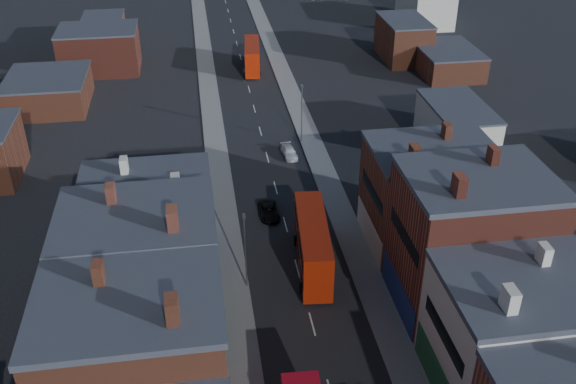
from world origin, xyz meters
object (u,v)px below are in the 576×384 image
object	(u,v)px
bus_2	(252,56)
bus_1	(313,244)
car_2	(269,211)
car_3	(289,152)

from	to	relation	value
bus_2	bus_1	bearing A→B (deg)	-84.52
bus_2	car_2	distance (m)	46.97
bus_1	car_2	size ratio (longest dim) A/B	2.75
bus_1	car_3	distance (m)	23.92
bus_2	car_3	distance (m)	33.08
bus_2	car_3	xyz separation A→B (m)	(1.37, -33.00, -1.94)
bus_1	bus_2	distance (m)	56.77
car_3	bus_2	bearing A→B (deg)	86.73
bus_1	bus_2	world-z (taller)	bus_1
bus_1	bus_2	xyz separation A→B (m)	(0.00, 56.77, -0.27)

